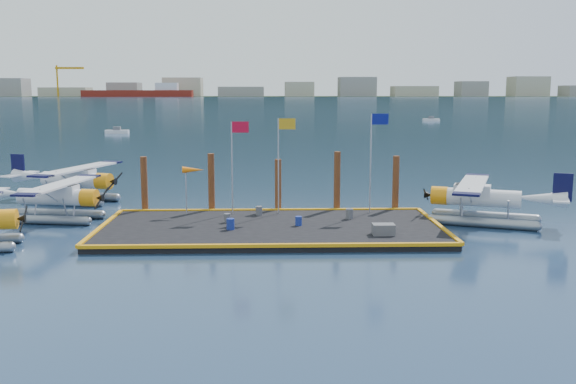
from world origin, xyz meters
name	(u,v)px	position (x,y,z in m)	size (l,w,h in m)	color
ground	(271,232)	(0.00, 0.00, 0.00)	(4000.00, 4000.00, 0.00)	#172C45
dock	(271,229)	(0.00, 0.00, 0.20)	(20.00, 10.00, 0.40)	black
dock_bumpers	(271,224)	(0.00, 0.00, 0.49)	(20.25, 10.25, 0.18)	orange
far_backdrop	(356,90)	(239.91, 1737.52, 9.45)	(3050.00, 2050.00, 810.00)	black
seaplane_b	(56,199)	(-13.89, 3.69, 1.43)	(8.46, 9.26, 3.28)	gray
seaplane_c	(75,182)	(-14.75, 10.77, 1.54)	(9.22, 9.87, 3.53)	gray
seaplane_d	(478,200)	(13.14, 2.13, 1.50)	(8.97, 9.48, 3.44)	gray
drum_0	(227,218)	(-2.68, 0.98, 0.68)	(0.39, 0.39, 0.55)	#4F4E53
drum_2	(299,221)	(1.64, -0.03, 0.68)	(0.39, 0.39, 0.55)	navy
drum_3	(230,224)	(-2.36, -1.05, 0.72)	(0.46, 0.46, 0.65)	navy
drum_4	(349,214)	(4.92, 1.87, 0.72)	(0.46, 0.46, 0.65)	#4F4E53
drum_5	(259,211)	(-0.77, 3.14, 0.70)	(0.42, 0.42, 0.60)	#4F4E53
crate	(383,229)	(6.26, -2.66, 0.71)	(1.22, 0.82, 0.61)	#4F4E53
flagpole_red	(235,153)	(-2.29, 3.80, 4.40)	(1.14, 0.08, 6.00)	#9D9CA5
flagpole_yellow	(282,151)	(0.70, 3.80, 4.51)	(1.14, 0.08, 6.20)	#9D9CA5
flagpole_blue	(374,148)	(6.70, 3.80, 4.69)	(1.14, 0.08, 6.50)	#9D9CA5
windsock	(193,171)	(-5.03, 3.80, 3.23)	(1.40, 0.44, 3.12)	#9D9CA5
piling_0	(144,186)	(-8.50, 5.40, 2.00)	(0.44, 0.44, 4.00)	#4B2315
piling_1	(211,185)	(-4.00, 5.40, 2.10)	(0.44, 0.44, 4.20)	#4B2315
piling_2	(278,187)	(0.50, 5.40, 1.90)	(0.44, 0.44, 3.80)	#4B2315
piling_3	(337,183)	(4.50, 5.40, 2.15)	(0.44, 0.44, 4.30)	#4B2315
piling_4	(396,185)	(8.50, 5.40, 2.00)	(0.44, 0.44, 4.00)	#4B2315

